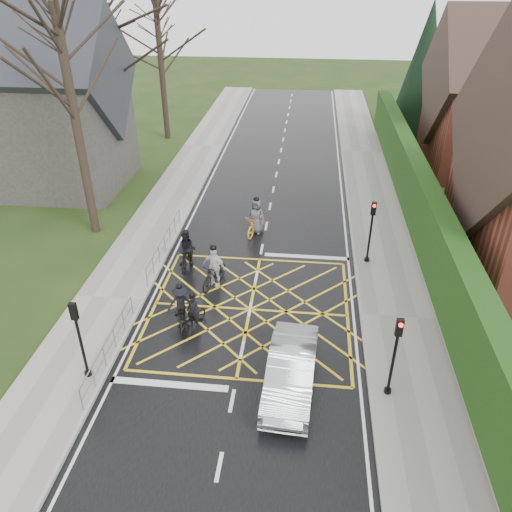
% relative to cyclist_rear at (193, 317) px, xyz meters
% --- Properties ---
extents(ground, '(120.00, 120.00, 0.00)m').
position_rel_cyclist_rear_xyz_m(ground, '(2.05, 1.44, -0.54)').
color(ground, black).
rests_on(ground, ground).
extents(road, '(9.00, 80.00, 0.01)m').
position_rel_cyclist_rear_xyz_m(road, '(2.05, 1.44, -0.54)').
color(road, black).
rests_on(road, ground).
extents(sidewalk_right, '(3.00, 80.00, 0.15)m').
position_rel_cyclist_rear_xyz_m(sidewalk_right, '(8.05, 1.44, -0.47)').
color(sidewalk_right, gray).
rests_on(sidewalk_right, ground).
extents(sidewalk_left, '(3.00, 80.00, 0.15)m').
position_rel_cyclist_rear_xyz_m(sidewalk_left, '(-3.95, 1.44, -0.47)').
color(sidewalk_left, gray).
rests_on(sidewalk_left, ground).
extents(stone_wall, '(0.50, 38.00, 0.70)m').
position_rel_cyclist_rear_xyz_m(stone_wall, '(9.80, 7.44, -0.19)').
color(stone_wall, slate).
rests_on(stone_wall, ground).
extents(hedge, '(0.90, 38.00, 2.80)m').
position_rel_cyclist_rear_xyz_m(hedge, '(9.80, 7.44, 1.56)').
color(hedge, '#15330E').
rests_on(hedge, stone_wall).
extents(house_far, '(9.80, 8.80, 10.30)m').
position_rel_cyclist_rear_xyz_m(house_far, '(16.80, 19.44, 3.82)').
color(house_far, brown).
rests_on(house_far, ground).
extents(conifer, '(4.60, 4.60, 10.00)m').
position_rel_cyclist_rear_xyz_m(conifer, '(12.80, 27.44, 4.45)').
color(conifer, black).
rests_on(conifer, ground).
extents(church, '(8.80, 7.80, 11.00)m').
position_rel_cyclist_rear_xyz_m(church, '(-11.49, 13.44, 4.39)').
color(church, '#2D2B28').
rests_on(church, ground).
extents(tree_near, '(9.24, 9.24, 11.44)m').
position_rel_cyclist_rear_xyz_m(tree_near, '(-6.95, 7.44, 7.37)').
color(tree_near, black).
rests_on(tree_near, ground).
extents(tree_mid, '(10.08, 10.08, 12.48)m').
position_rel_cyclist_rear_xyz_m(tree_mid, '(-7.95, 15.44, 8.09)').
color(tree_mid, black).
rests_on(tree_mid, ground).
extents(tree_far, '(8.40, 8.40, 10.40)m').
position_rel_cyclist_rear_xyz_m(tree_far, '(-7.25, 23.44, 6.65)').
color(tree_far, black).
rests_on(tree_far, ground).
extents(railing_south, '(0.05, 5.04, 1.03)m').
position_rel_cyclist_rear_xyz_m(railing_south, '(-2.60, -2.06, 0.24)').
color(railing_south, slate).
rests_on(railing_south, ground).
extents(railing_north, '(0.05, 6.04, 1.03)m').
position_rel_cyclist_rear_xyz_m(railing_north, '(-2.60, 5.44, 0.25)').
color(railing_north, slate).
rests_on(railing_north, ground).
extents(traffic_light_ne, '(0.24, 0.31, 3.21)m').
position_rel_cyclist_rear_xyz_m(traffic_light_ne, '(7.15, 5.64, 1.12)').
color(traffic_light_ne, black).
rests_on(traffic_light_ne, ground).
extents(traffic_light_se, '(0.24, 0.31, 3.21)m').
position_rel_cyclist_rear_xyz_m(traffic_light_se, '(7.15, -2.76, 1.12)').
color(traffic_light_se, black).
rests_on(traffic_light_se, ground).
extents(traffic_light_sw, '(0.24, 0.31, 3.21)m').
position_rel_cyclist_rear_xyz_m(traffic_light_sw, '(-3.05, -3.05, 1.12)').
color(traffic_light_sw, black).
rests_on(traffic_light_sw, ground).
extents(cyclist_rear, '(1.16, 1.81, 1.67)m').
position_rel_cyclist_rear_xyz_m(cyclist_rear, '(0.00, 0.00, 0.00)').
color(cyclist_rear, black).
rests_on(cyclist_rear, ground).
extents(cyclist_back, '(0.89, 1.95, 1.93)m').
position_rel_cyclist_rear_xyz_m(cyclist_back, '(-1.26, 4.47, 0.19)').
color(cyclist_back, black).
rests_on(cyclist_back, ground).
extents(cyclist_mid, '(1.23, 2.01, 1.85)m').
position_rel_cyclist_rear_xyz_m(cyclist_mid, '(-0.56, 0.30, 0.14)').
color(cyclist_mid, black).
rests_on(cyclist_mid, ground).
extents(cyclist_front, '(1.21, 2.10, 2.03)m').
position_rel_cyclist_rear_xyz_m(cyclist_front, '(0.27, 3.07, 0.21)').
color(cyclist_front, black).
rests_on(cyclist_front, ground).
extents(cyclist_lead, '(1.30, 2.24, 2.06)m').
position_rel_cyclist_rear_xyz_m(cyclist_lead, '(1.58, 8.14, 0.17)').
color(cyclist_lead, orange).
rests_on(cyclist_lead, ground).
extents(car, '(1.80, 4.51, 1.46)m').
position_rel_cyclist_rear_xyz_m(car, '(3.92, -2.73, 0.19)').
color(car, '#A8AAAF').
rests_on(car, ground).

